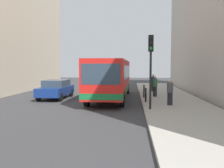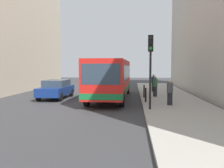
# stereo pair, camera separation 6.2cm
# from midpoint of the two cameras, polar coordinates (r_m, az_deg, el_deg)

# --- Properties ---
(ground_plane) EXTENTS (80.00, 80.00, 0.00)m
(ground_plane) POSITION_cam_midpoint_polar(r_m,az_deg,el_deg) (16.54, -4.38, -4.80)
(ground_plane) COLOR #38383A
(sidewalk) EXTENTS (4.40, 40.00, 0.15)m
(sidewalk) POSITION_cam_midpoint_polar(r_m,az_deg,el_deg) (16.58, 14.45, -4.63)
(sidewalk) COLOR #ADA89E
(sidewalk) RESTS_ON ground
(bus) EXTENTS (2.78, 11.08, 3.00)m
(bus) POSITION_cam_midpoint_polar(r_m,az_deg,el_deg) (19.70, -0.27, 1.68)
(bus) COLOR red
(bus) RESTS_ON ground
(car_beside_bus) EXTENTS (1.93, 4.43, 1.48)m
(car_beside_bus) POSITION_cam_midpoint_polar(r_m,az_deg,el_deg) (20.18, -12.71, -1.05)
(car_beside_bus) COLOR navy
(car_beside_bus) RESTS_ON ground
(traffic_light) EXTENTS (0.28, 0.33, 4.10)m
(traffic_light) POSITION_cam_midpoint_polar(r_m,az_deg,el_deg) (14.00, 8.70, 5.90)
(traffic_light) COLOR black
(traffic_light) RESTS_ON sidewalk
(bollard_near) EXTENTS (0.11, 0.11, 0.95)m
(bollard_near) POSITION_cam_midpoint_polar(r_m,az_deg,el_deg) (16.90, 7.59, -2.50)
(bollard_near) COLOR black
(bollard_near) RESTS_ON sidewalk
(bollard_mid) EXTENTS (0.11, 0.11, 0.95)m
(bollard_mid) POSITION_cam_midpoint_polar(r_m,az_deg,el_deg) (19.43, 7.20, -1.64)
(bollard_mid) COLOR black
(bollard_mid) RESTS_ON sidewalk
(pedestrian_near_signal) EXTENTS (0.38, 0.38, 1.59)m
(pedestrian_near_signal) POSITION_cam_midpoint_polar(r_m,az_deg,el_deg) (15.82, 12.97, -1.87)
(pedestrian_near_signal) COLOR #26262D
(pedestrian_near_signal) RESTS_ON sidewalk
(pedestrian_mid_sidewalk) EXTENTS (0.38, 0.38, 1.62)m
(pedestrian_mid_sidewalk) POSITION_cam_midpoint_polar(r_m,az_deg,el_deg) (20.15, 9.68, -0.53)
(pedestrian_mid_sidewalk) COLOR #26262D
(pedestrian_mid_sidewalk) RESTS_ON sidewalk
(pedestrian_far_sidewalk) EXTENTS (0.38, 0.38, 1.63)m
(pedestrian_far_sidewalk) POSITION_cam_midpoint_polar(r_m,az_deg,el_deg) (24.14, 9.29, 0.24)
(pedestrian_far_sidewalk) COLOR #26262D
(pedestrian_far_sidewalk) RESTS_ON sidewalk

